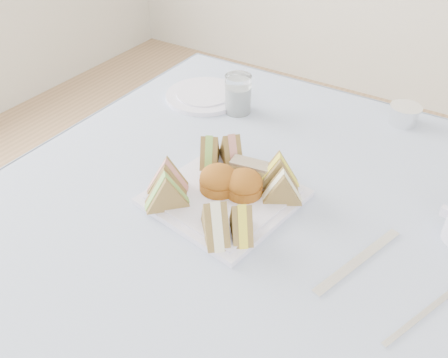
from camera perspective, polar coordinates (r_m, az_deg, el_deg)
The scene contains 19 objects.
table at distance 1.19m, azimuth 3.69°, elevation -16.57°, with size 0.90×0.90×0.74m, color brown.
tablecloth at distance 0.91m, azimuth 4.61°, elevation -2.73°, with size 1.02×1.02×0.01m, color #96A8D2.
serving_plate at distance 0.90m, azimuth 0.00°, elevation -2.21°, with size 0.25×0.25×0.01m, color white.
sandwich_fl_a at distance 0.90m, azimuth -6.87°, elevation 0.43°, with size 0.08×0.04×0.07m, color #9B824B, non-canonical shape.
sandwich_fl_b at distance 0.86m, azimuth -6.95°, elevation -1.27°, with size 0.08×0.04×0.07m, color #9B824B, non-canonical shape.
sandwich_fr_a at distance 0.80m, azimuth 2.10°, elevation -4.87°, with size 0.07×0.03×0.06m, color #9B824B, non-canonical shape.
sandwich_fr_b at distance 0.80m, azimuth -1.06°, elevation -4.77°, with size 0.08×0.04×0.07m, color #9B824B, non-canonical shape.
sandwich_bl_a at distance 0.97m, azimuth -1.74°, elevation 3.56°, with size 0.07×0.03×0.07m, color #9B824B, non-canonical shape.
sandwich_bl_b at distance 0.97m, azimuth 0.87°, elevation 3.70°, with size 0.08×0.04×0.07m, color #9B824B, non-canonical shape.
sandwich_br_a at distance 0.88m, azimuth 7.04°, elevation -0.82°, with size 0.08×0.04×0.07m, color #9B824B, non-canonical shape.
sandwich_br_b at distance 0.91m, azimuth 6.60°, elevation 1.04°, with size 0.08×0.04×0.07m, color #9B824B, non-canonical shape.
scone_left at distance 0.90m, azimuth -0.66°, elevation -0.08°, with size 0.07×0.07×0.05m, color #9C4C1D.
scone_right at distance 0.89m, azimuth 2.41°, elevation -0.62°, with size 0.07×0.07×0.05m, color #9C4C1D.
pastry_slice at distance 0.93m, azimuth 3.23°, elevation 1.07°, with size 0.08×0.03×0.04m, color #D3C770.
side_plate at distance 1.25m, azimuth -2.39°, elevation 9.97°, with size 0.20×0.20×0.01m, color white.
water_glass at distance 1.17m, azimuth 1.69°, elevation 10.19°, with size 0.06×0.06×0.10m, color white.
tea_strainer at distance 1.21m, azimuth 20.85°, elevation 7.15°, with size 0.07×0.07×0.04m, color silver.
knife at distance 0.82m, azimuth 15.84°, elevation -9.46°, with size 0.02×0.21×0.00m, color silver.
fork at distance 0.78m, azimuth 22.36°, elevation -15.21°, with size 0.01×0.16×0.00m, color silver.
Camera 1 is at (0.31, -0.62, 1.33)m, focal length 38.00 mm.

